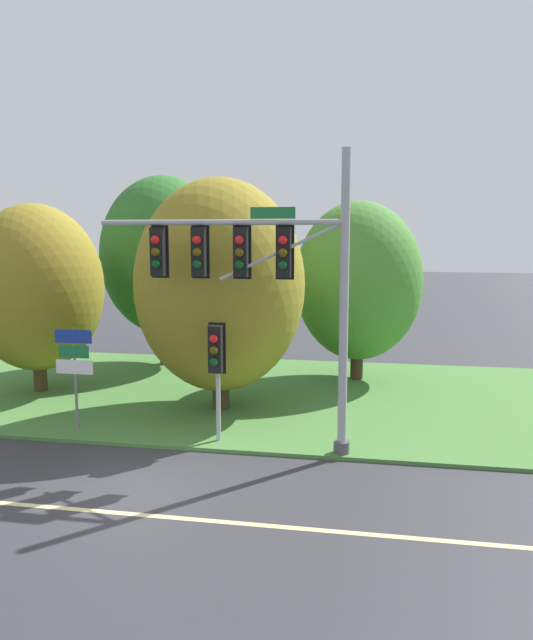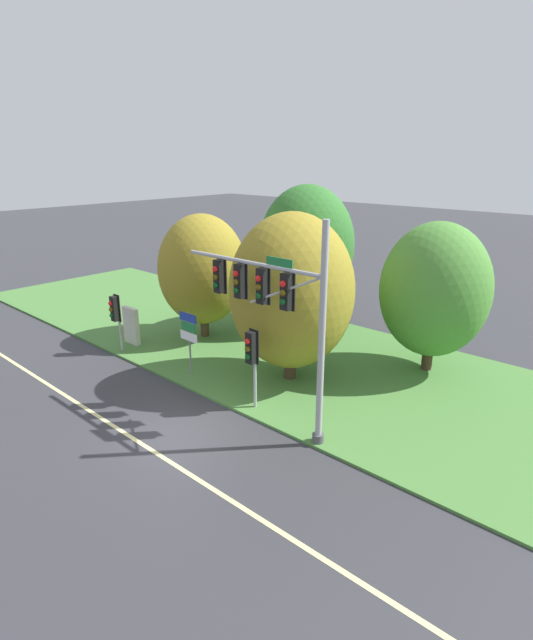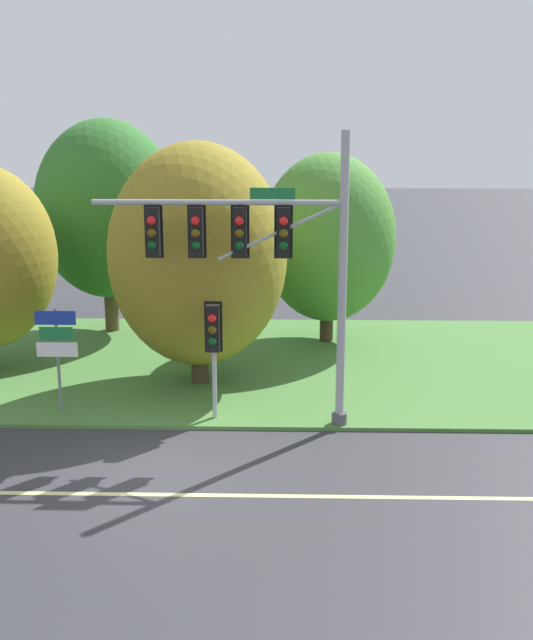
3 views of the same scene
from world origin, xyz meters
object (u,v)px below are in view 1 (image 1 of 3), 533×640
at_px(traffic_signal_mast, 261,271).
at_px(tree_behind_signpost, 220,286).
at_px(route_sign_post, 74,361).
at_px(tree_left_of_mast, 164,256).
at_px(tree_nearest_road, 36,288).
at_px(pedestrian_signal_near_kerb, 216,356).
at_px(tree_mid_verge, 358,281).

xyz_separation_m(traffic_signal_mast, tree_behind_signpost, (-1.93, 3.34, -0.65)).
xyz_separation_m(traffic_signal_mast, route_sign_post, (-5.42, 0.67, -2.59)).
height_order(traffic_signal_mast, tree_left_of_mast, tree_left_of_mast).
distance_m(tree_nearest_road, tree_behind_signpost, 6.82).
xyz_separation_m(pedestrian_signal_near_kerb, tree_nearest_road, (-7.44, 4.14, 1.29)).
height_order(tree_nearest_road, tree_left_of_mast, tree_left_of_mast).
bearing_deg(tree_left_of_mast, pedestrian_signal_near_kerb, -63.21).
relative_size(pedestrian_signal_near_kerb, tree_left_of_mast, 0.41).
height_order(traffic_signal_mast, tree_nearest_road, traffic_signal_mast).
distance_m(traffic_signal_mast, tree_nearest_road, 9.74).
bearing_deg(route_sign_post, tree_left_of_mast, 93.10).
bearing_deg(tree_mid_verge, tree_left_of_mast, 170.69).
height_order(traffic_signal_mast, route_sign_post, traffic_signal_mast).
height_order(pedestrian_signal_near_kerb, tree_mid_verge, tree_mid_verge).
distance_m(traffic_signal_mast, tree_mid_verge, 8.45).
bearing_deg(tree_behind_signpost, tree_mid_verge, 50.16).
bearing_deg(pedestrian_signal_near_kerb, traffic_signal_mast, -9.83).
height_order(pedestrian_signal_near_kerb, tree_behind_signpost, tree_behind_signpost).
distance_m(pedestrian_signal_near_kerb, tree_behind_signpost, 3.57).
distance_m(tree_nearest_road, tree_left_of_mast, 5.88).
xyz_separation_m(route_sign_post, tree_behind_signpost, (3.49, 2.67, 1.94)).
xyz_separation_m(traffic_signal_mast, tree_left_of_mast, (-5.89, 9.46, 0.00)).
height_order(pedestrian_signal_near_kerb, tree_left_of_mast, tree_left_of_mast).
bearing_deg(tree_mid_verge, tree_behind_signpost, -129.84).
height_order(pedestrian_signal_near_kerb, route_sign_post, pedestrian_signal_near_kerb).
height_order(route_sign_post, tree_left_of_mast, tree_left_of_mast).
bearing_deg(route_sign_post, pedestrian_signal_near_kerb, -6.26).
relative_size(tree_nearest_road, tree_left_of_mast, 0.83).
xyz_separation_m(tree_nearest_road, tree_behind_signpost, (6.74, -1.01, 0.27)).
bearing_deg(tree_mid_verge, route_sign_post, -135.08).
distance_m(traffic_signal_mast, tree_left_of_mast, 11.14).
bearing_deg(tree_nearest_road, tree_left_of_mast, 61.43).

